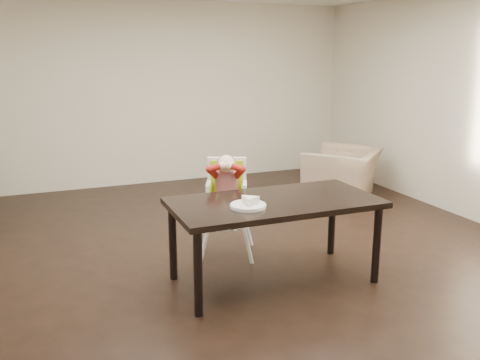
# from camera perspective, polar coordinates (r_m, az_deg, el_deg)

# --- Properties ---
(ground) EXTENTS (7.00, 7.00, 0.00)m
(ground) POSITION_cam_1_polar(r_m,az_deg,el_deg) (5.27, 1.13, -8.72)
(ground) COLOR black
(ground) RESTS_ON ground
(room_walls) EXTENTS (6.02, 7.02, 2.71)m
(room_walls) POSITION_cam_1_polar(r_m,az_deg,el_deg) (4.87, 1.24, 11.87)
(room_walls) COLOR beige
(room_walls) RESTS_ON ground
(dining_table) EXTENTS (1.80, 0.90, 0.75)m
(dining_table) POSITION_cam_1_polar(r_m,az_deg,el_deg) (4.66, 3.70, -3.08)
(dining_table) COLOR black
(dining_table) RESTS_ON ground
(high_chair) EXTENTS (0.56, 0.56, 1.02)m
(high_chair) POSITION_cam_1_polar(r_m,az_deg,el_deg) (5.27, -1.45, -0.47)
(high_chair) COLOR white
(high_chair) RESTS_ON ground
(plate) EXTENTS (0.31, 0.31, 0.09)m
(plate) POSITION_cam_1_polar(r_m,az_deg,el_deg) (4.41, 0.94, -2.54)
(plate) COLOR white
(plate) RESTS_ON dining_table
(armchair) EXTENTS (1.22, 1.20, 0.91)m
(armchair) POSITION_cam_1_polar(r_m,az_deg,el_deg) (7.52, 10.92, 1.56)
(armchair) COLOR #9D8364
(armchair) RESTS_ON ground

